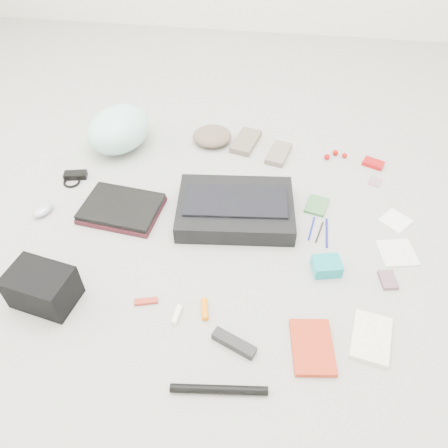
# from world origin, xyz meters

# --- Properties ---
(ground_plane) EXTENTS (4.00, 4.00, 0.00)m
(ground_plane) POSITION_xyz_m (0.00, 0.00, 0.00)
(ground_plane) COLOR gray
(messenger_bag) EXTENTS (0.51, 0.38, 0.08)m
(messenger_bag) POSITION_xyz_m (0.03, 0.10, 0.04)
(messenger_bag) COLOR black
(messenger_bag) RESTS_ON ground_plane
(bag_flap) EXTENTS (0.43, 0.23, 0.01)m
(bag_flap) POSITION_xyz_m (0.03, 0.10, 0.08)
(bag_flap) COLOR black
(bag_flap) RESTS_ON messenger_bag
(laptop_sleeve) EXTENTS (0.34, 0.27, 0.02)m
(laptop_sleeve) POSITION_xyz_m (-0.44, 0.06, 0.01)
(laptop_sleeve) COLOR #40141C
(laptop_sleeve) RESTS_ON ground_plane
(laptop) EXTENTS (0.34, 0.26, 0.02)m
(laptop) POSITION_xyz_m (-0.44, 0.06, 0.03)
(laptop) COLOR black
(laptop) RESTS_ON laptop_sleeve
(bike_helmet) EXTENTS (0.38, 0.42, 0.20)m
(bike_helmet) POSITION_xyz_m (-0.59, 0.51, 0.10)
(bike_helmet) COLOR #B2EFE6
(bike_helmet) RESTS_ON ground_plane
(beanie) EXTENTS (0.21, 0.21, 0.07)m
(beanie) POSITION_xyz_m (-0.15, 0.61, 0.03)
(beanie) COLOR brown
(beanie) RESTS_ON ground_plane
(mitten_left) EXTENTS (0.15, 0.22, 0.03)m
(mitten_left) POSITION_xyz_m (0.02, 0.62, 0.02)
(mitten_left) COLOR #706451
(mitten_left) RESTS_ON ground_plane
(mitten_right) EXTENTS (0.13, 0.19, 0.03)m
(mitten_right) POSITION_xyz_m (0.19, 0.54, 0.01)
(mitten_right) COLOR gray
(mitten_right) RESTS_ON ground_plane
(power_brick) EXTENTS (0.11, 0.07, 0.03)m
(power_brick) POSITION_xyz_m (-0.72, 0.25, 0.01)
(power_brick) COLOR black
(power_brick) RESTS_ON ground_plane
(cable_coil) EXTENTS (0.09, 0.09, 0.01)m
(cable_coil) POSITION_xyz_m (-0.73, 0.21, 0.01)
(cable_coil) COLOR black
(cable_coil) RESTS_ON ground_plane
(mouse) EXTENTS (0.09, 0.11, 0.04)m
(mouse) POSITION_xyz_m (-0.77, 0.01, 0.02)
(mouse) COLOR #A9A9B9
(mouse) RESTS_ON ground_plane
(camera_bag) EXTENTS (0.24, 0.19, 0.14)m
(camera_bag) POSITION_xyz_m (-0.57, -0.41, 0.07)
(camera_bag) COLOR black
(camera_bag) RESTS_ON ground_plane
(multitool) EXTENTS (0.08, 0.04, 0.01)m
(multitool) POSITION_xyz_m (-0.22, -0.37, 0.01)
(multitool) COLOR #9F2A1C
(multitool) RESTS_ON ground_plane
(toiletry_tube_white) EXTENTS (0.03, 0.07, 0.02)m
(toiletry_tube_white) POSITION_xyz_m (-0.10, -0.41, 0.01)
(toiletry_tube_white) COLOR white
(toiletry_tube_white) RESTS_ON ground_plane
(toiletry_tube_orange) EXTENTS (0.04, 0.08, 0.02)m
(toiletry_tube_orange) POSITION_xyz_m (-0.01, -0.38, 0.01)
(toiletry_tube_orange) COLOR orange
(toiletry_tube_orange) RESTS_ON ground_plane
(u_lock) EXTENTS (0.15, 0.09, 0.03)m
(u_lock) POSITION_xyz_m (0.10, -0.49, 0.01)
(u_lock) COLOR black
(u_lock) RESTS_ON ground_plane
(bike_pump) EXTENTS (0.29, 0.06, 0.03)m
(bike_pump) POSITION_xyz_m (0.08, -0.65, 0.01)
(bike_pump) COLOR black
(bike_pump) RESTS_ON ground_plane
(book_red) EXTENTS (0.15, 0.21, 0.02)m
(book_red) POSITION_xyz_m (0.35, -0.47, 0.01)
(book_red) COLOR red
(book_red) RESTS_ON ground_plane
(book_white) EXTENTS (0.15, 0.20, 0.02)m
(book_white) POSITION_xyz_m (0.54, -0.41, 0.01)
(book_white) COLOR silver
(book_white) RESTS_ON ground_plane
(notepad) EXTENTS (0.11, 0.13, 0.01)m
(notepad) POSITION_xyz_m (0.37, 0.21, 0.01)
(notepad) COLOR #3A703C
(notepad) RESTS_ON ground_plane
(pen_blue) EXTENTS (0.03, 0.13, 0.01)m
(pen_blue) POSITION_xyz_m (0.35, 0.07, 0.00)
(pen_blue) COLOR navy
(pen_blue) RESTS_ON ground_plane
(pen_black) EXTENTS (0.04, 0.12, 0.01)m
(pen_black) POSITION_xyz_m (0.38, 0.05, 0.00)
(pen_black) COLOR black
(pen_black) RESTS_ON ground_plane
(pen_navy) EXTENTS (0.01, 0.16, 0.01)m
(pen_navy) POSITION_xyz_m (0.41, 0.05, 0.00)
(pen_navy) COLOR navy
(pen_navy) RESTS_ON ground_plane
(accordion_wallet) EXTENTS (0.12, 0.10, 0.05)m
(accordion_wallet) POSITION_xyz_m (0.40, -0.14, 0.03)
(accordion_wallet) COLOR #119A9E
(accordion_wallet) RESTS_ON ground_plane
(card_deck) EXTENTS (0.07, 0.09, 0.02)m
(card_deck) POSITION_xyz_m (0.63, -0.16, 0.01)
(card_deck) COLOR #78515F
(card_deck) RESTS_ON ground_plane
(napkin_top) EXTENTS (0.15, 0.15, 0.01)m
(napkin_top) POSITION_xyz_m (0.70, 0.16, 0.00)
(napkin_top) COLOR white
(napkin_top) RESTS_ON ground_plane
(napkin_bottom) EXTENTS (0.16, 0.16, 0.01)m
(napkin_bottom) POSITION_xyz_m (0.68, -0.02, 0.00)
(napkin_bottom) COLOR silver
(napkin_bottom) RESTS_ON ground_plane
(lollipop_a) EXTENTS (0.03, 0.03, 0.03)m
(lollipop_a) POSITION_xyz_m (0.42, 0.55, 0.01)
(lollipop_a) COLOR #B1040A
(lollipop_a) RESTS_ON ground_plane
(lollipop_b) EXTENTS (0.03, 0.03, 0.03)m
(lollipop_b) POSITION_xyz_m (0.46, 0.59, 0.01)
(lollipop_b) COLOR #A10C02
(lollipop_b) RESTS_ON ground_plane
(lollipop_c) EXTENTS (0.03, 0.03, 0.02)m
(lollipop_c) POSITION_xyz_m (0.51, 0.58, 0.01)
(lollipop_c) COLOR #AB0C06
(lollipop_c) RESTS_ON ground_plane
(altoids_tin) EXTENTS (0.11, 0.09, 0.02)m
(altoids_tin) POSITION_xyz_m (0.64, 0.53, 0.01)
(altoids_tin) COLOR #AA0D10
(altoids_tin) RESTS_ON ground_plane
(stamp_sheet) EXTENTS (0.07, 0.08, 0.00)m
(stamp_sheet) POSITION_xyz_m (0.64, 0.41, 0.00)
(stamp_sheet) COLOR gray
(stamp_sheet) RESTS_ON ground_plane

